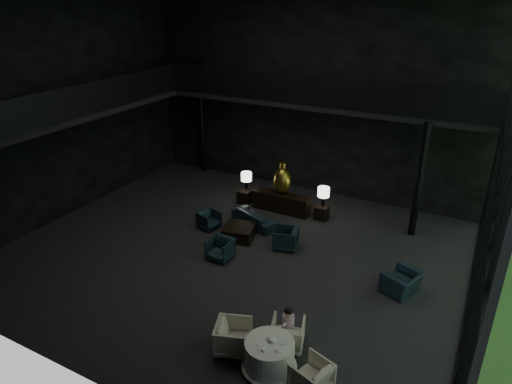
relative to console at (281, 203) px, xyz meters
The scene contains 34 objects.
floor 3.52m from the console, 90.41° to the right, with size 14.00×12.00×0.02m, color black.
wall_back 4.42m from the console, 90.57° to the left, with size 14.00×0.04×8.00m, color black.
wall_front 10.17m from the console, 90.15° to the right, with size 14.00×0.04×8.00m, color black.
wall_left 8.65m from the console, 153.53° to the right, with size 0.04×12.00×8.00m, color black.
curtain_wall 8.57m from the console, 26.80° to the right, with size 0.20×12.00×8.00m, color black, non-canonical shape.
mezzanine_left 7.86m from the console, 149.86° to the right, with size 2.00×12.00×0.25m, color black.
mezzanine_back 4.06m from the console, 57.00° to the left, with size 12.00×2.00×0.25m, color black.
railing_left 7.45m from the console, 145.15° to the right, with size 0.06×12.00×1.00m, color black.
railing_back 4.38m from the console, 27.21° to the left, with size 12.00×0.06×1.00m, color black.
column_nw 5.73m from the console, 156.34° to the left, with size 0.24×0.24×4.00m, color black.
column_ne 5.07m from the console, ahead, with size 0.24×0.24×4.00m, color black.
console is the anchor object (origin of this frame).
bronze_urn 0.89m from the console, 90.00° to the left, with size 0.67×0.67×1.24m.
side_table_left 1.60m from the console, behind, with size 0.48×0.48×0.53m, color black.
table_lamp_left 1.74m from the console, behind, with size 0.42×0.42×0.71m.
side_table_right 1.61m from the console, ahead, with size 0.46×0.46×0.51m, color black.
table_lamp_right 1.74m from the console, ahead, with size 0.43×0.43×0.72m.
sofa 1.48m from the console, 103.33° to the right, with size 1.68×0.49×0.66m, color black.
lounge_armchair_west 2.95m from the console, 125.13° to the right, with size 0.59×0.55×0.60m, color black.
lounge_armchair_east 2.72m from the console, 61.88° to the right, with size 0.76×0.71×0.78m, color black.
lounge_armchair_south 3.97m from the console, 93.55° to the right, with size 0.70×0.65×0.72m, color black.
window_armchair 6.00m from the console, 30.82° to the right, with size 0.92×0.60×0.80m, color black.
coffee_table 2.59m from the console, 98.52° to the right, with size 0.99×0.99×0.44m, color black.
dining_table 8.02m from the console, 66.70° to the right, with size 1.25×1.25×0.75m.
dining_chair_north 7.26m from the console, 63.63° to the right, with size 0.76×0.71×0.78m, color beige.
dining_chair_east 8.54m from the console, 60.60° to the right, with size 0.71×0.67×0.73m, color #B3AB9D.
dining_chair_west 7.55m from the console, 73.32° to the right, with size 0.85×0.80×0.88m, color beige.
child 7.24m from the console, 63.58° to the right, with size 0.29×0.29×0.61m.
plate_a 8.06m from the console, 67.91° to the right, with size 0.25×0.25×0.02m, color white.
plate_b 8.00m from the console, 64.49° to the right, with size 0.20×0.20×0.01m, color white.
saucer 8.25m from the console, 64.83° to the right, with size 0.14×0.14×0.01m, color white.
coffee_cup 8.29m from the console, 65.42° to the right, with size 0.09×0.09×0.06m, color white.
cereal_bowl 7.97m from the console, 66.49° to the right, with size 0.17×0.17×0.09m, color white.
cream_pot 8.30m from the console, 67.61° to the right, with size 0.06×0.06×0.07m, color #99999E.
Camera 1 is at (6.57, -10.84, 7.76)m, focal length 32.00 mm.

